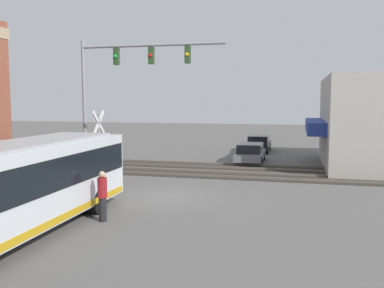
% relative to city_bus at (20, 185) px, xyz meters
% --- Properties ---
extents(ground_plane, '(120.00, 120.00, 0.00)m').
position_rel_city_bus_xyz_m(ground_plane, '(6.57, -2.80, -1.67)').
color(ground_plane, '#605E5B').
extents(shop_building, '(11.45, 8.79, 5.89)m').
position_rel_city_bus_xyz_m(shop_building, '(18.63, -14.05, 1.27)').
color(shop_building, '#B2ADA3').
rests_on(shop_building, ground).
extents(city_bus, '(10.54, 2.59, 3.03)m').
position_rel_city_bus_xyz_m(city_bus, '(0.00, 0.00, 0.00)').
color(city_bus, silver).
rests_on(city_bus, ground).
extents(traffic_signal_gantry, '(0.42, 8.14, 7.69)m').
position_rel_city_bus_xyz_m(traffic_signal_gantry, '(10.29, 0.76, 4.04)').
color(traffic_signal_gantry, gray).
rests_on(traffic_signal_gantry, ground).
extents(crossing_signal, '(1.41, 1.18, 3.81)m').
position_rel_city_bus_xyz_m(crossing_signal, '(10.23, 2.26, 0.62)').
color(crossing_signal, gray).
rests_on(crossing_signal, ground).
extents(rail_track_near, '(2.60, 60.00, 0.15)m').
position_rel_city_bus_xyz_m(rail_track_near, '(12.57, -2.80, -1.64)').
color(rail_track_near, '#332D28').
rests_on(rail_track_near, ground).
extents(rail_track_far, '(2.60, 60.00, 0.15)m').
position_rel_city_bus_xyz_m(rail_track_far, '(15.77, -2.80, -1.64)').
color(rail_track_far, '#332D28').
rests_on(rail_track_far, ground).
extents(parked_car_grey, '(4.52, 1.82, 1.36)m').
position_rel_city_bus_xyz_m(parked_car_grey, '(18.17, -5.40, -1.03)').
color(parked_car_grey, slate).
rests_on(parked_car_grey, ground).
extents(parked_car_black, '(4.65, 1.82, 1.40)m').
position_rel_city_bus_xyz_m(parked_car_black, '(24.79, -5.40, -1.02)').
color(parked_car_black, black).
rests_on(parked_car_black, ground).
extents(pedestrian_near_bus, '(0.34, 0.34, 1.84)m').
position_rel_city_bus_xyz_m(pedestrian_near_bus, '(2.18, -1.81, -0.73)').
color(pedestrian_near_bus, black).
rests_on(pedestrian_near_bus, ground).
extents(pedestrian_at_crossing, '(0.34, 0.34, 1.75)m').
position_rel_city_bus_xyz_m(pedestrian_at_crossing, '(10.34, 2.24, -0.78)').
color(pedestrian_at_crossing, black).
rests_on(pedestrian_at_crossing, ground).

